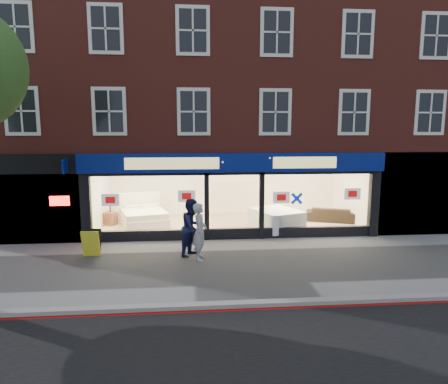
{
  "coord_description": "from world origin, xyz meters",
  "views": [
    {
      "loc": [
        -1.68,
        -11.76,
        4.14
      ],
      "look_at": [
        -0.44,
        2.5,
        1.92
      ],
      "focal_mm": 32.0,
      "sensor_mm": 36.0,
      "label": 1
    }
  ],
  "objects": [
    {
      "name": "pedestrian_grey",
      "position": [
        -1.38,
        0.7,
        0.92
      ],
      "size": [
        0.54,
        0.73,
        1.85
      ],
      "primitive_type": "imported",
      "rotation": [
        0.0,
        0.0,
        1.42
      ],
      "color": "#A4A7AB",
      "rests_on": "ground"
    },
    {
      "name": "kerb_stone",
      "position": [
        0.0,
        -2.9,
        0.06
      ],
      "size": [
        60.0,
        0.25,
        0.12
      ],
      "primitive_type": "cube",
      "color": "gray",
      "rests_on": "ground"
    },
    {
      "name": "pedestrian_blue",
      "position": [
        -1.61,
        1.14,
        0.96
      ],
      "size": [
        1.11,
        1.17,
        1.92
      ],
      "primitive_type": "imported",
      "rotation": [
        0.0,
        0.0,
        1.02
      ],
      "color": "#171A41",
      "rests_on": "ground"
    },
    {
      "name": "display_bed",
      "position": [
        -3.69,
        5.36,
        0.45
      ],
      "size": [
        2.39,
        2.66,
        1.26
      ],
      "rotation": [
        0.0,
        0.0,
        0.29
      ],
      "color": "white",
      "rests_on": "showroom_floor"
    },
    {
      "name": "bedside_table",
      "position": [
        -5.1,
        5.4,
        0.38
      ],
      "size": [
        0.59,
        0.59,
        0.55
      ],
      "primitive_type": "cube",
      "rotation": [
        0.0,
        0.0,
        -0.42
      ],
      "color": "brown",
      "rests_on": "showroom_floor"
    },
    {
      "name": "showroom_floor",
      "position": [
        0.0,
        5.25,
        0.05
      ],
      "size": [
        11.0,
        4.5,
        0.1
      ],
      "primitive_type": "cube",
      "color": "tan",
      "rests_on": "ground"
    },
    {
      "name": "ground",
      "position": [
        0.0,
        0.0,
        0.0
      ],
      "size": [
        120.0,
        120.0,
        0.0
      ],
      "primitive_type": "plane",
      "color": "gray",
      "rests_on": "ground"
    },
    {
      "name": "mattress_stack",
      "position": [
        1.87,
        4.13,
        0.5
      ],
      "size": [
        2.23,
        2.46,
        0.79
      ],
      "rotation": [
        0.0,
        0.0,
        0.39
      ],
      "color": "white",
      "rests_on": "showroom_floor"
    },
    {
      "name": "sofa",
      "position": [
        4.6,
        5.26,
        0.41
      ],
      "size": [
        2.3,
        1.53,
        0.63
      ],
      "primitive_type": "imported",
      "rotation": [
        0.0,
        0.0,
        2.79
      ],
      "color": "black",
      "rests_on": "showroom_floor"
    },
    {
      "name": "a_board",
      "position": [
        -4.94,
        1.32,
        0.45
      ],
      "size": [
        0.62,
        0.43,
        0.91
      ],
      "primitive_type": "cube",
      "rotation": [
        0.0,
        0.0,
        -0.08
      ],
      "color": "yellow",
      "rests_on": "ground"
    },
    {
      "name": "building",
      "position": [
        -0.02,
        6.93,
        6.67
      ],
      "size": [
        19.0,
        8.26,
        10.3
      ],
      "color": "maroon",
      "rests_on": "ground"
    },
    {
      "name": "kerb_line",
      "position": [
        0.0,
        -3.1,
        0.01
      ],
      "size": [
        60.0,
        0.1,
        0.01
      ],
      "primitive_type": "cube",
      "color": "#8C0A07",
      "rests_on": "ground"
    }
  ]
}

